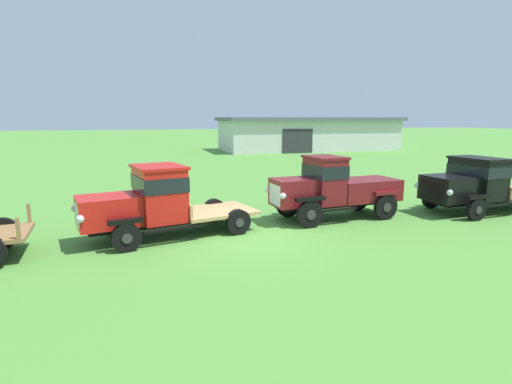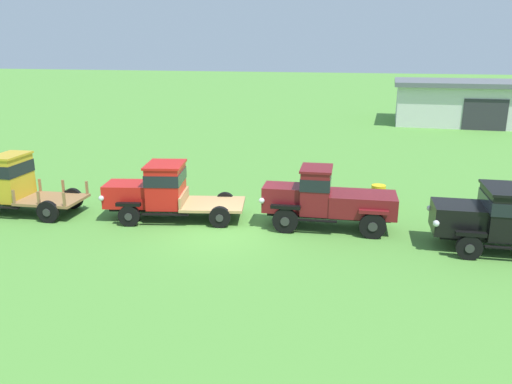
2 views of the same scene
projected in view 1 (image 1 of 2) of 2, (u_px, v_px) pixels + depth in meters
ground_plane at (249, 237)px, 11.67m from camera, size 240.00×240.00×0.00m
farm_shed at (308, 134)px, 43.97m from camera, size 19.34×8.22×3.55m
vintage_truck_second_in_line at (153, 201)px, 11.45m from camera, size 5.40×2.86×2.10m
vintage_truck_midrow_center at (334, 187)px, 13.67m from camera, size 4.76×2.07×2.18m
vintage_truck_far_side at (474, 184)px, 14.64m from camera, size 5.49×2.48×2.03m
oil_drum_beside_row at (337, 189)px, 17.07m from camera, size 0.59×0.59×0.90m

